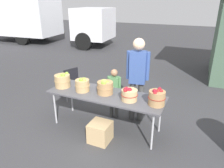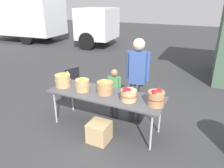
# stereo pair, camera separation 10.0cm
# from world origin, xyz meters

# --- Properties ---
(ground_plane) EXTENTS (40.00, 40.00, 0.00)m
(ground_plane) POSITION_xyz_m (0.00, 0.00, 0.00)
(ground_plane) COLOR #38383A
(market_table) EXTENTS (2.30, 0.76, 0.75)m
(market_table) POSITION_xyz_m (0.00, 0.00, 0.71)
(market_table) COLOR #4C4C51
(market_table) RESTS_ON ground
(apple_basket_green_0) EXTENTS (0.34, 0.34, 0.31)m
(apple_basket_green_0) POSITION_xyz_m (-0.98, -0.04, 0.89)
(apple_basket_green_0) COLOR tan
(apple_basket_green_0) RESTS_ON market_table
(apple_basket_green_1) EXTENTS (0.30, 0.30, 0.29)m
(apple_basket_green_1) POSITION_xyz_m (-0.48, -0.06, 0.88)
(apple_basket_green_1) COLOR tan
(apple_basket_green_1) RESTS_ON market_table
(apple_basket_green_2) EXTENTS (0.33, 0.33, 0.29)m
(apple_basket_green_2) POSITION_xyz_m (-0.02, 0.02, 0.88)
(apple_basket_green_2) COLOR #A87F51
(apple_basket_green_2) RESTS_ON market_table
(apple_basket_red_0) EXTENTS (0.31, 0.31, 0.26)m
(apple_basket_red_0) POSITION_xyz_m (0.51, -0.07, 0.87)
(apple_basket_red_0) COLOR tan
(apple_basket_red_0) RESTS_ON market_table
(apple_basket_red_1) EXTENTS (0.31, 0.31, 0.31)m
(apple_basket_red_1) POSITION_xyz_m (1.00, -0.04, 0.89)
(apple_basket_red_1) COLOR #A87F51
(apple_basket_red_1) RESTS_ON market_table
(vendor_adult) EXTENTS (0.46, 0.29, 1.78)m
(vendor_adult) POSITION_xyz_m (0.45, 0.56, 1.05)
(vendor_adult) COLOR #3F3F3F
(vendor_adult) RESTS_ON ground
(child_customer) EXTENTS (0.29, 0.18, 1.12)m
(child_customer) POSITION_xyz_m (-0.01, 0.44, 0.66)
(child_customer) COLOR #3F3F3F
(child_customer) RESTS_ON ground
(box_truck) EXTENTS (7.85, 2.76, 2.75)m
(box_truck) POSITION_xyz_m (-7.70, 6.68, 1.49)
(box_truck) COLOR silver
(box_truck) RESTS_ON ground
(folding_chair) EXTENTS (0.52, 0.52, 0.86)m
(folding_chair) POSITION_xyz_m (-1.45, 0.82, 0.51)
(folding_chair) COLOR black
(folding_chair) RESTS_ON ground
(produce_crate) EXTENTS (0.38, 0.38, 0.38)m
(produce_crate) POSITION_xyz_m (0.10, -0.45, 0.19)
(produce_crate) COLOR tan
(produce_crate) RESTS_ON ground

